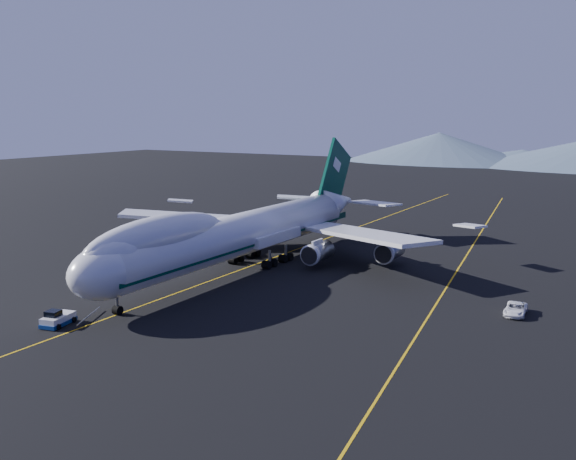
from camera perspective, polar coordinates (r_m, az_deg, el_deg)
The scene contains 6 objects.
ground at distance 100.09m, azimuth -4.11°, elevation -3.50°, with size 500.00×500.00×0.00m, color black.
taxiway_line_main at distance 100.09m, azimuth -4.11°, elevation -3.49°, with size 0.25×220.00×0.01m, color #CE9E0C.
taxiway_line_side at distance 96.51m, azimuth 14.32°, elevation -4.31°, with size 0.25×200.00×0.01m, color #CE9E0C.
boeing_747 at distance 98.90m, azimuth -4.14°, elevation -0.22°, with size 59.62×72.43×19.37m.
pushback_tug at distance 78.45m, azimuth -19.75°, elevation -7.55°, with size 3.10×4.57×1.83m.
service_van at distance 82.18m, azimuth 19.58°, elevation -6.63°, with size 2.37×5.15×1.43m, color white.
Camera 1 is at (55.10, -80.11, 23.76)m, focal length 40.00 mm.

